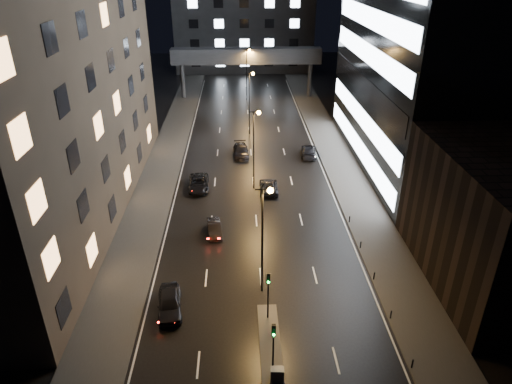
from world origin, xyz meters
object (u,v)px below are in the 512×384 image
(car_away_a, at_px, (170,303))
(car_toward_b, at_px, (309,151))
(utility_cabinet, at_px, (277,375))
(car_away_b, at_px, (214,228))
(car_toward_a, at_px, (269,186))
(car_away_c, at_px, (199,183))
(car_away_d, at_px, (241,151))

(car_away_a, height_order, car_toward_b, car_away_a)
(car_away_a, bearing_deg, utility_cabinet, -49.56)
(car_away_b, height_order, car_toward_a, car_toward_a)
(car_away_c, bearing_deg, car_toward_b, 30.21)
(car_toward_a, bearing_deg, car_away_b, 57.47)
(car_away_d, height_order, utility_cabinet, car_away_d)
(car_away_c, distance_m, utility_cabinet, 30.81)
(car_away_a, distance_m, car_away_d, 33.55)
(car_away_b, distance_m, car_toward_a, 11.51)
(car_away_a, relative_size, utility_cabinet, 4.34)
(car_away_a, distance_m, utility_cabinet, 11.13)
(car_away_a, bearing_deg, car_away_b, 67.28)
(car_toward_b, bearing_deg, car_away_c, 41.03)
(car_away_c, distance_m, car_toward_b, 18.42)
(car_toward_a, xyz_separation_m, utility_cabinet, (-1.28, -28.80, 0.04))
(car_away_b, relative_size, car_away_d, 0.74)
(utility_cabinet, bearing_deg, car_away_c, 107.38)
(car_away_c, distance_m, car_away_d, 11.84)
(car_away_b, xyz_separation_m, utility_cabinet, (5.09, -19.21, 0.06))
(utility_cabinet, bearing_deg, car_toward_b, 82.12)
(car_toward_a, xyz_separation_m, car_toward_b, (6.63, 11.19, 0.10))
(car_away_b, height_order, utility_cabinet, car_away_b)
(car_away_d, distance_m, car_toward_a, 12.08)
(car_away_c, bearing_deg, car_away_d, 59.61)
(car_away_c, height_order, car_toward_a, car_away_c)
(car_toward_a, relative_size, utility_cabinet, 4.33)
(car_away_d, bearing_deg, car_toward_a, -76.99)
(car_toward_b, height_order, utility_cabinet, car_toward_b)
(car_toward_b, relative_size, utility_cabinet, 4.78)
(car_away_a, relative_size, car_away_b, 1.22)
(car_away_c, xyz_separation_m, car_toward_a, (8.77, -1.09, -0.09))
(car_away_a, height_order, car_away_d, car_away_a)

